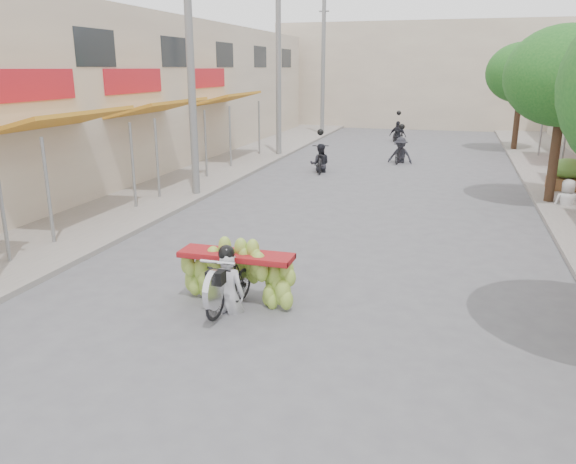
{
  "coord_description": "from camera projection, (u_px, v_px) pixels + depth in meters",
  "views": [
    {
      "loc": [
        2.48,
        -4.26,
        4.02
      ],
      "look_at": [
        -0.33,
        5.31,
        1.1
      ],
      "focal_mm": 35.0,
      "sensor_mm": 36.0,
      "label": 1
    }
  ],
  "objects": [
    {
      "name": "utility_pole_mid",
      "position": [
        191.0,
        68.0,
        17.1
      ],
      "size": [
        0.6,
        0.24,
        8.0
      ],
      "color": "slate",
      "rests_on": "ground"
    },
    {
      "name": "far_building",
      "position": [
        423.0,
        76.0,
        39.72
      ],
      "size": [
        20.0,
        6.0,
        7.0
      ],
      "primitive_type": "cube",
      "color": "beige",
      "rests_on": "ground"
    },
    {
      "name": "shophouse_row_left",
      "position": [
        55.0,
        96.0,
        20.99
      ],
      "size": [
        9.77,
        40.0,
        6.0
      ],
      "color": "beige",
      "rests_on": "ground"
    },
    {
      "name": "bg_motorbike_c",
      "position": [
        398.0,
        126.0,
        31.82
      ],
      "size": [
        1.07,
        1.55,
        1.95
      ],
      "color": "black",
      "rests_on": "ground"
    },
    {
      "name": "produce_crate_far",
      "position": [
        568.0,
        172.0,
        18.57
      ],
      "size": [
        1.2,
        0.88,
        1.16
      ],
      "color": "brown",
      "rests_on": "ground"
    },
    {
      "name": "bg_motorbike_b",
      "position": [
        401.0,
        143.0,
        24.41
      ],
      "size": [
        1.14,
        1.65,
        1.95
      ],
      "color": "black",
      "rests_on": "ground"
    },
    {
      "name": "pedestrian",
      "position": [
        570.0,
        179.0,
        16.43
      ],
      "size": [
        0.81,
        0.54,
        1.55
      ],
      "rotation": [
        0.0,
        0.0,
        3.26
      ],
      "color": "silver",
      "rests_on": "ground"
    },
    {
      "name": "utility_pole_far",
      "position": [
        278.0,
        68.0,
        25.39
      ],
      "size": [
        0.6,
        0.24,
        8.0
      ],
      "color": "slate",
      "rests_on": "ground"
    },
    {
      "name": "street_tree_mid",
      "position": [
        565.0,
        77.0,
        16.09
      ],
      "size": [
        3.4,
        3.4,
        5.25
      ],
      "color": "#3A2719",
      "rests_on": "ground"
    },
    {
      "name": "sidewalk_left",
      "position": [
        192.0,
        176.0,
        21.41
      ],
      "size": [
        4.0,
        60.0,
        0.12
      ],
      "primitive_type": "cube",
      "color": "gray",
      "rests_on": "ground"
    },
    {
      "name": "bg_motorbike_a",
      "position": [
        320.0,
        154.0,
        22.39
      ],
      "size": [
        1.02,
        1.88,
        1.95
      ],
      "color": "black",
      "rests_on": "ground"
    },
    {
      "name": "utility_pole_back",
      "position": [
        323.0,
        68.0,
        33.67
      ],
      "size": [
        0.6,
        0.24,
        8.0
      ],
      "color": "slate",
      "rests_on": "ground"
    },
    {
      "name": "street_tree_far",
      "position": [
        522.0,
        73.0,
        27.13
      ],
      "size": [
        3.4,
        3.4,
        5.25
      ],
      "color": "#3A2719",
      "rests_on": "ground"
    },
    {
      "name": "banana_motorbike",
      "position": [
        232.0,
        270.0,
        9.65
      ],
      "size": [
        2.2,
        1.78,
        1.98
      ],
      "color": "black",
      "rests_on": "ground"
    }
  ]
}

